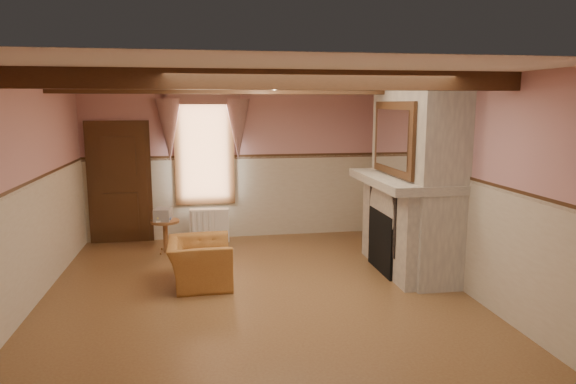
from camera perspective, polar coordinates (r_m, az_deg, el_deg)
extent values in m
cube|color=brown|center=(6.90, -3.59, -11.13)|extent=(5.50, 6.00, 0.01)
cube|color=silver|center=(6.46, -3.86, 12.76)|extent=(5.50, 6.00, 0.01)
cube|color=tan|center=(9.50, -5.61, 3.32)|extent=(5.50, 0.02, 2.80)
cube|color=tan|center=(3.64, 1.23, -7.20)|extent=(5.50, 0.02, 2.80)
cube|color=tan|center=(6.83, -27.33, -0.26)|extent=(0.02, 6.00, 2.80)
cube|color=tan|center=(7.34, 18.16, 0.97)|extent=(0.02, 6.00, 2.80)
cube|color=black|center=(7.77, 10.79, -5.41)|extent=(0.20, 0.95, 0.90)
imported|color=#9E662D|center=(7.20, -9.76, -7.72)|extent=(0.86, 0.98, 0.63)
cylinder|color=brown|center=(8.84, -13.45, -4.81)|extent=(0.47, 0.47, 0.55)
cube|color=#B7AD8C|center=(8.77, -13.73, -2.43)|extent=(0.30, 0.35, 0.20)
cube|color=white|center=(9.37, -8.71, -3.68)|extent=(0.71, 0.22, 0.60)
imported|color=brown|center=(7.64, 12.81, 2.02)|extent=(0.35, 0.35, 0.09)
cube|color=black|center=(8.39, 10.69, 3.17)|extent=(0.14, 0.24, 0.20)
cylinder|color=gold|center=(8.27, 11.01, 3.34)|extent=(0.11, 0.11, 0.28)
cylinder|color=maroon|center=(7.00, 15.00, 1.55)|extent=(0.06, 0.06, 0.16)
cylinder|color=yellow|center=(7.46, 13.37, 1.95)|extent=(0.06, 0.06, 0.12)
cube|color=gray|center=(7.73, 13.97, 1.60)|extent=(0.85, 2.00, 2.80)
cube|color=gray|center=(7.67, 12.72, 1.28)|extent=(1.05, 2.05, 0.12)
cube|color=silver|center=(7.54, 11.59, 5.84)|extent=(0.06, 1.44, 1.04)
cube|color=black|center=(9.57, -18.19, 0.81)|extent=(1.10, 0.10, 2.10)
cube|color=white|center=(9.42, -9.27, 4.71)|extent=(1.06, 0.08, 2.02)
cube|color=gray|center=(9.30, -9.37, 8.35)|extent=(1.30, 0.14, 1.40)
cube|color=black|center=(5.26, -2.50, 12.37)|extent=(5.50, 0.18, 0.20)
cube|color=black|center=(7.65, -4.79, 11.53)|extent=(5.50, 0.18, 0.20)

